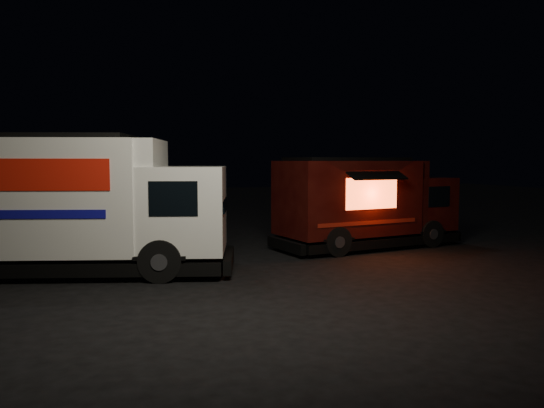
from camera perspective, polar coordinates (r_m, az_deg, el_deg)
The scene contains 3 objects.
ground at distance 12.54m, azimuth -7.42°, elevation -7.77°, with size 80.00×80.00×0.00m, color black.
white_truck at distance 13.44m, azimuth -20.03°, elevation -0.04°, with size 7.30×2.49×3.31m, color silver, non-canonical shape.
red_truck at distance 16.79m, azimuth 10.25°, elevation 0.17°, with size 6.00×2.21×2.79m, color #3D0F0B, non-canonical shape.
Camera 1 is at (-2.39, -12.01, 2.69)m, focal length 35.00 mm.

